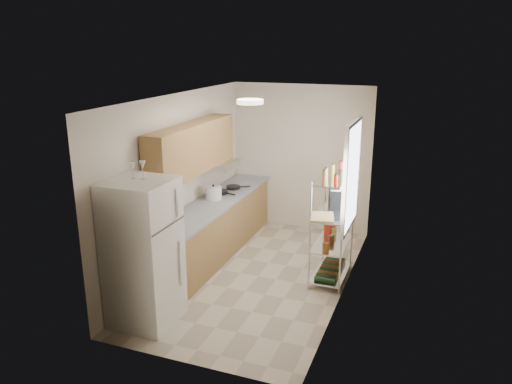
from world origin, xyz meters
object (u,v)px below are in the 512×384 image
(rice_cooker, at_px, (214,193))
(cutting_board, at_px, (322,217))
(refrigerator, at_px, (143,253))
(frying_pan_large, at_px, (220,192))
(espresso_machine, at_px, (335,197))

(rice_cooker, distance_m, cutting_board, 1.96)
(refrigerator, bearing_deg, cutting_board, 42.41)
(frying_pan_large, height_order, cutting_board, cutting_board)
(refrigerator, relative_size, espresso_machine, 6.65)
(cutting_board, bearing_deg, rice_cooker, 163.24)
(rice_cooker, bearing_deg, cutting_board, -16.76)
(frying_pan_large, xyz_separation_m, espresso_machine, (1.97, -0.30, 0.22))
(refrigerator, xyz_separation_m, rice_cooker, (-0.10, 2.19, 0.11))
(rice_cooker, height_order, frying_pan_large, rice_cooker)
(refrigerator, relative_size, rice_cooker, 7.00)
(refrigerator, height_order, frying_pan_large, refrigerator)
(rice_cooker, relative_size, espresso_machine, 0.95)
(cutting_board, relative_size, espresso_machine, 1.53)
(rice_cooker, bearing_deg, frying_pan_large, 96.45)
(refrigerator, relative_size, frying_pan_large, 6.58)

